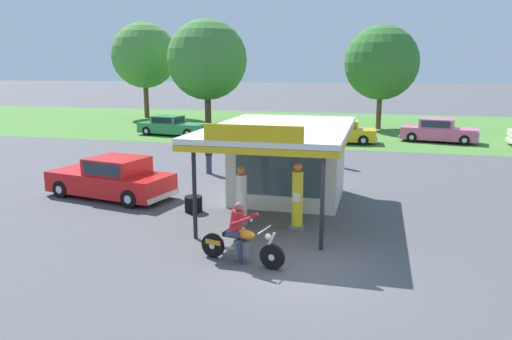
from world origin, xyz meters
name	(u,v)px	position (x,y,z in m)	size (l,w,h in m)	color
ground_plane	(304,270)	(0.00, 0.00, 0.00)	(300.00, 300.00, 0.00)	#4C4C51
grass_verge_strip	(358,127)	(0.00, 30.00, 0.00)	(120.00, 24.00, 0.01)	#477A33
service_station_kiosk	(287,156)	(-1.57, 5.95, 1.71)	(4.52, 7.33, 3.38)	beige
gas_pump_nearside	(242,198)	(-2.45, 3.04, 0.84)	(0.44, 0.44, 1.86)	slate
gas_pump_offside	(297,199)	(-0.69, 3.04, 0.94)	(0.44, 0.44, 2.06)	slate
motorcycle_with_rider	(240,238)	(-1.63, 0.04, 0.65)	(2.30, 0.81, 1.58)	black
featured_classic_sedan	(112,179)	(-8.10, 4.94, 0.70)	(5.23, 2.80, 1.55)	red
parked_car_second_row_spare	(172,126)	(-12.97, 21.50, 0.64)	(5.36, 2.48, 1.40)	#2D844C
parked_car_back_row_far_left	(439,131)	(5.49, 22.75, 0.71)	(5.14, 2.65, 1.54)	#E55993
parked_car_back_row_far_right	(338,133)	(-0.91, 20.82, 0.67)	(5.16, 2.14, 1.47)	gold
bystander_standing_back_lot	(339,149)	(-0.24, 12.80, 0.91)	(0.34, 0.34, 1.71)	#2D3351
bystander_admiring_sedan	(209,154)	(-5.96, 9.81, 0.90)	(0.37, 0.37, 1.68)	#2D3351
tree_oak_distant_spare	(381,63)	(1.59, 29.07, 5.21)	(5.81, 5.81, 8.12)	brown
tree_oak_right	(207,61)	(-12.93, 29.08, 5.36)	(6.85, 6.85, 8.93)	brown
tree_oak_centre	(144,55)	(-20.59, 32.63, 5.98)	(6.22, 6.22, 9.11)	brown
spare_tire_stack	(193,204)	(-4.41, 3.89, 0.27)	(0.60, 0.60, 0.54)	black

